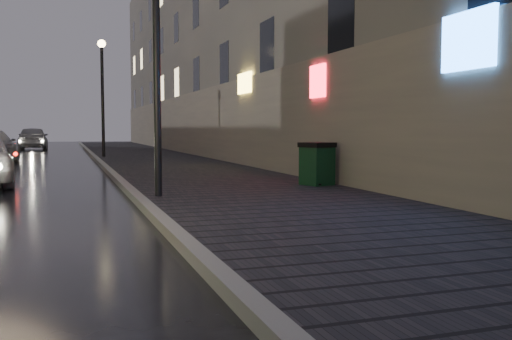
# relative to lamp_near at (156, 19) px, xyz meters

# --- Properties ---
(ground) EXTENTS (120.00, 120.00, 0.00)m
(ground) POSITION_rel_lamp_near_xyz_m (-1.85, -6.00, -3.49)
(ground) COLOR black
(ground) RESTS_ON ground
(sidewalk) EXTENTS (4.60, 58.00, 0.15)m
(sidewalk) POSITION_rel_lamp_near_xyz_m (2.05, 15.00, -3.41)
(sidewalk) COLOR black
(sidewalk) RESTS_ON ground
(curb) EXTENTS (0.20, 58.00, 0.15)m
(curb) POSITION_rel_lamp_near_xyz_m (-0.35, 15.00, -3.41)
(curb) COLOR slate
(curb) RESTS_ON ground
(building_near) EXTENTS (1.80, 50.00, 13.00)m
(building_near) POSITION_rel_lamp_near_xyz_m (5.25, 19.00, 3.01)
(building_near) COLOR #605B54
(building_near) RESTS_ON ground
(lamp_near) EXTENTS (0.36, 0.36, 5.28)m
(lamp_near) POSITION_rel_lamp_near_xyz_m (0.00, 0.00, 0.00)
(lamp_near) COLOR black
(lamp_near) RESTS_ON sidewalk
(lamp_far) EXTENTS (0.36, 0.36, 5.28)m
(lamp_far) POSITION_rel_lamp_near_xyz_m (0.00, 16.00, 0.00)
(lamp_far) COLOR black
(lamp_far) RESTS_ON sidewalk
(trash_bin) EXTENTS (0.81, 0.81, 0.97)m
(trash_bin) POSITION_rel_lamp_near_xyz_m (3.77, 0.98, -2.84)
(trash_bin) COLOR #0D3219
(trash_bin) RESTS_ON sidewalk
(car_far) EXTENTS (1.86, 4.56, 1.55)m
(car_far) POSITION_rel_lamp_near_xyz_m (-3.69, 30.14, -2.71)
(car_far) COLOR gray
(car_far) RESTS_ON ground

